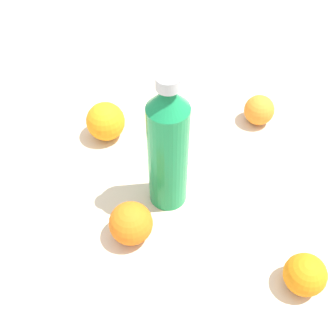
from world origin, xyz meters
The scene contains 6 objects.
ground_plane centered at (0.00, 0.00, 0.00)m, with size 2.40×2.40×0.00m, color beige.
water_bottle centered at (-0.04, -0.02, 0.13)m, with size 0.07×0.07×0.27m.
orange_0 centered at (-0.29, -0.12, 0.03)m, with size 0.06×0.06×0.06m, color orange.
orange_1 centered at (-0.16, 0.23, 0.03)m, with size 0.07×0.07×0.07m, color orange.
orange_2 centered at (0.05, 0.03, 0.04)m, with size 0.07×0.07×0.07m, color orange.
orange_3 centered at (0.01, -0.21, 0.04)m, with size 0.08×0.08×0.08m, color orange.
Camera 1 is at (0.16, 0.41, 0.64)m, focal length 45.47 mm.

